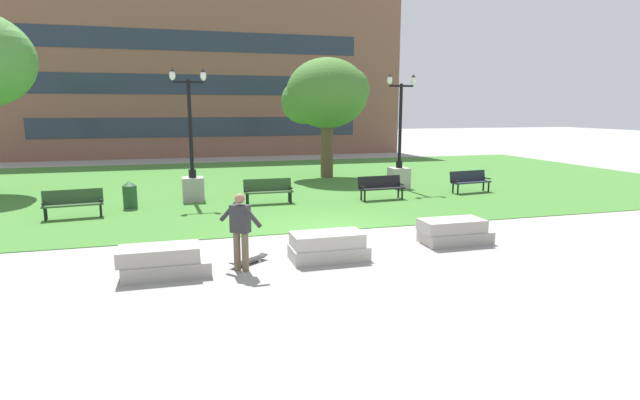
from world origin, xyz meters
name	(u,v)px	position (x,y,z in m)	size (l,w,h in m)	color
ground_plane	(330,231)	(0.00, 0.00, 0.00)	(140.00, 140.00, 0.00)	gray
grass_lawn	(270,183)	(0.00, 10.00, 0.01)	(40.00, 20.00, 0.02)	#3D752D
concrete_block_center	(164,261)	(-4.52, -2.77, 0.31)	(1.88, 0.90, 0.64)	#9E9991
concrete_block_left	(328,246)	(-0.84, -2.58, 0.31)	(1.80, 0.90, 0.64)	#B2ADA3
concrete_block_right	(454,232)	(2.76, -2.10, 0.31)	(1.85, 0.90, 0.64)	#9E9991
person_skateboarder	(240,227)	(-2.90, -2.88, 0.97)	(0.85, 1.03, 1.71)	brown
skateboard	(249,260)	(-2.68, -2.46, 0.09)	(0.94, 0.76, 0.14)	black
park_bench_near_left	(381,186)	(3.37, 4.37, 0.54)	(1.83, 0.65, 0.90)	black
park_bench_near_right	(73,202)	(-7.47, 3.92, 0.54)	(1.85, 0.75, 0.90)	#284723
park_bench_far_left	(268,189)	(-0.98, 4.73, 0.54)	(1.80, 0.54, 0.90)	#284723
park_bench_far_right	(470,180)	(7.62, 4.90, 0.54)	(1.85, 0.76, 0.90)	#1E232D
lamp_post_left	(192,175)	(-3.66, 6.01, 1.02)	(1.32, 0.80, 4.93)	gray
lamp_post_center	(399,165)	(5.25, 6.81, 1.03)	(1.32, 0.80, 4.94)	#ADA89E
tree_near_right	(326,95)	(3.14, 11.16, 4.19)	(4.31, 4.11, 6.00)	brown
trash_bin	(130,195)	(-5.86, 5.13, 0.50)	(0.49, 0.49, 0.96)	#234C28
building_facade_distant	(200,70)	(-2.42, 24.50, 6.25)	(30.74, 1.03, 12.52)	brown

